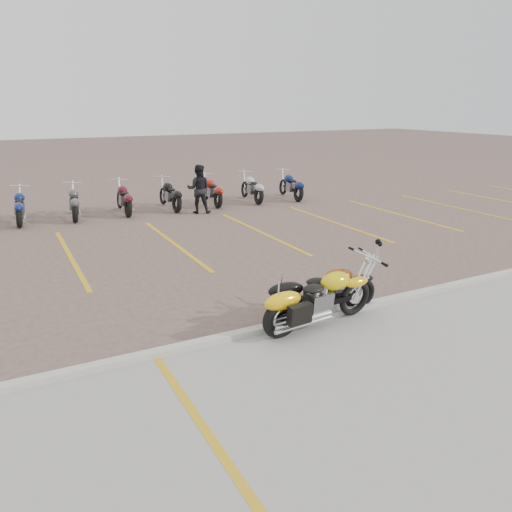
{
  "coord_description": "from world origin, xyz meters",
  "views": [
    {
      "loc": [
        -4.07,
        -8.71,
        3.7
      ],
      "look_at": [
        0.34,
        -0.22,
        0.75
      ],
      "focal_mm": 35.0,
      "sensor_mm": 36.0,
      "label": 1
    }
  ],
  "objects": [
    {
      "name": "concrete_apron",
      "position": [
        0.0,
        -4.5,
        0.01
      ],
      "size": [
        60.0,
        5.0,
        0.01
      ],
      "primitive_type": "cube",
      "color": "#9E9B93",
      "rests_on": "ground"
    },
    {
      "name": "ground",
      "position": [
        0.0,
        0.0,
        0.0
      ],
      "size": [
        100.0,
        100.0,
        0.0
      ],
      "primitive_type": "plane",
      "color": "#745E53",
      "rests_on": "ground"
    },
    {
      "name": "apron_stripe",
      "position": [
        -2.3,
        -4.5,
        0.01
      ],
      "size": [
        0.12,
        5.0,
        0.0
      ],
      "primitive_type": "cube",
      "color": "gold",
      "rests_on": "concrete_apron"
    },
    {
      "name": "bg_bike_row",
      "position": [
        -1.11,
        8.43,
        0.55
      ],
      "size": [
        15.64,
        2.04,
        1.1
      ],
      "color": "black",
      "rests_on": "ground"
    },
    {
      "name": "person_b",
      "position": [
        2.08,
        7.42,
        0.84
      ],
      "size": [
        1.01,
        0.93,
        1.68
      ],
      "primitive_type": "imported",
      "rotation": [
        0.0,
        0.0,
        2.68
      ],
      "color": "black",
      "rests_on": "ground"
    },
    {
      "name": "yellow_cruiser",
      "position": [
        0.45,
        -2.21,
        0.47
      ],
      "size": [
        2.3,
        0.42,
        0.95
      ],
      "rotation": [
        0.09,
        0.0,
        0.1
      ],
      "color": "black",
      "rests_on": "ground"
    },
    {
      "name": "flame_cruiser",
      "position": [
        0.77,
        -1.87,
        0.44
      ],
      "size": [
        2.15,
        0.42,
        0.88
      ],
      "rotation": [
        0.09,
        0.0,
        -0.11
      ],
      "color": "black",
      "rests_on": "ground"
    },
    {
      "name": "curb",
      "position": [
        0.0,
        -2.0,
        0.06
      ],
      "size": [
        60.0,
        0.18,
        0.12
      ],
      "primitive_type": "cube",
      "color": "#ADAAA3",
      "rests_on": "ground"
    },
    {
      "name": "parking_stripes",
      "position": [
        0.0,
        4.0,
        0.0
      ],
      "size": [
        38.0,
        5.5,
        0.01
      ],
      "primitive_type": null,
      "color": "gold",
      "rests_on": "ground"
    }
  ]
}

